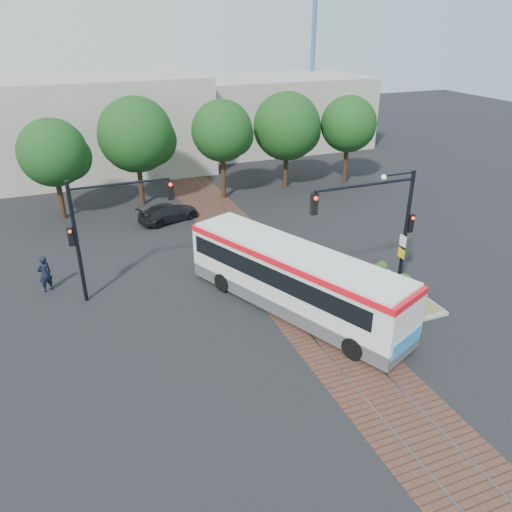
% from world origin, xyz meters
% --- Properties ---
extents(ground, '(120.00, 120.00, 0.00)m').
position_xyz_m(ground, '(0.00, 0.00, 0.00)').
color(ground, black).
rests_on(ground, ground).
extents(trackbed, '(3.60, 40.00, 0.02)m').
position_xyz_m(trackbed, '(0.00, 4.00, 0.01)').
color(trackbed, '#513125').
rests_on(trackbed, ground).
extents(tree_row, '(26.40, 5.60, 7.67)m').
position_xyz_m(tree_row, '(1.21, 16.42, 4.85)').
color(tree_row, '#382314').
rests_on(tree_row, ground).
extents(warehouses, '(40.00, 13.00, 8.00)m').
position_xyz_m(warehouses, '(-0.53, 28.75, 3.81)').
color(warehouses, '#ADA899').
rests_on(warehouses, ground).
extents(crane, '(8.00, 0.50, 18.00)m').
position_xyz_m(crane, '(18.00, 34.00, 10.88)').
color(crane, '#3F72B2').
rests_on(crane, ground).
extents(city_bus, '(6.88, 11.56, 3.10)m').
position_xyz_m(city_bus, '(-0.56, -0.43, 1.73)').
color(city_bus, '#48494B').
rests_on(city_bus, ground).
extents(traffic_island, '(2.20, 5.20, 1.13)m').
position_xyz_m(traffic_island, '(4.82, -0.90, 0.33)').
color(traffic_island, gray).
rests_on(traffic_island, ground).
extents(signal_pole_main, '(5.49, 0.46, 6.00)m').
position_xyz_m(signal_pole_main, '(3.86, -0.81, 4.16)').
color(signal_pole_main, black).
rests_on(signal_pole_main, ground).
extents(signal_pole_left, '(4.99, 0.34, 6.00)m').
position_xyz_m(signal_pole_left, '(-8.37, 4.00, 3.86)').
color(signal_pole_left, black).
rests_on(signal_pole_left, ground).
extents(officer, '(0.83, 0.72, 1.90)m').
position_xyz_m(officer, '(-11.22, 5.70, 0.95)').
color(officer, black).
rests_on(officer, ground).
extents(parked_car, '(4.46, 2.88, 1.20)m').
position_xyz_m(parked_car, '(-3.46, 12.80, 0.60)').
color(parked_car, black).
rests_on(parked_car, ground).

